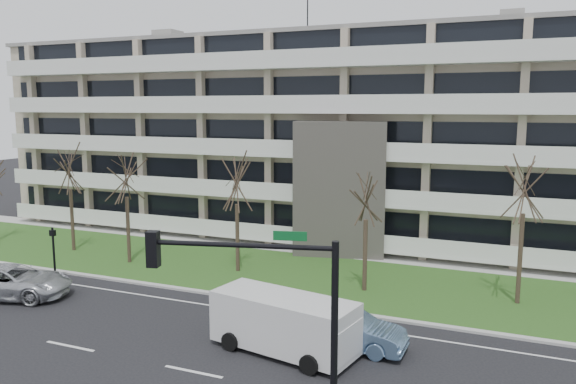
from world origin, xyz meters
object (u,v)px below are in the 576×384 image
at_px(blue_sedan, 348,329).
at_px(pedestrian_signal, 54,247).
at_px(silver_pickup, 12,282).
at_px(traffic_signal, 270,310).
at_px(white_van, 286,319).

height_order(blue_sedan, pedestrian_signal, pedestrian_signal).
bearing_deg(silver_pickup, traffic_signal, -127.78).
bearing_deg(white_van, pedestrian_signal, 177.87).
height_order(silver_pickup, pedestrian_signal, pedestrian_signal).
relative_size(blue_sedan, white_van, 0.76).
distance_m(blue_sedan, white_van, 2.68).
bearing_deg(traffic_signal, blue_sedan, 75.18).
distance_m(white_van, traffic_signal, 7.08).
distance_m(white_van, pedestrian_signal, 16.32).
bearing_deg(pedestrian_signal, white_van, -16.62).
relative_size(blue_sedan, traffic_signal, 0.74).
relative_size(silver_pickup, white_van, 0.96).
bearing_deg(silver_pickup, blue_sedan, -104.73).
relative_size(silver_pickup, blue_sedan, 1.26).
xyz_separation_m(blue_sedan, white_van, (-2.22, -1.39, 0.61)).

